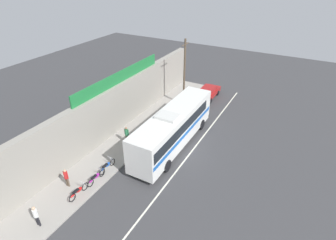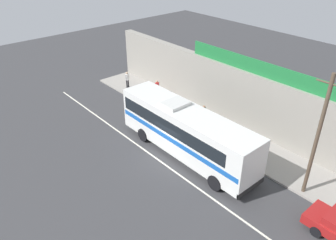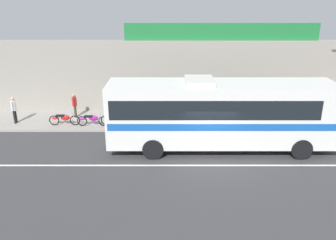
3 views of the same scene
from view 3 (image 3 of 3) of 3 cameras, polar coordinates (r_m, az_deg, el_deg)
The scene contains 12 objects.
ground_plane at distance 17.54m, azimuth 6.98°, elevation -6.21°, with size 70.00×70.00×0.00m, color #3A3A3D.
sidewalk_slab at distance 22.26m, azimuth 5.53°, elevation -0.03°, with size 30.00×3.60×0.14m, color gray.
storefront_facade at distance 23.63m, azimuth 5.27°, elevation 7.10°, with size 30.00×0.70×4.80m, color gray.
storefront_billboard at distance 23.30m, azimuth 9.11°, elevation 14.12°, with size 12.59×0.12×1.10m, color #1E7538.
road_center_stripe at distance 16.83m, azimuth 7.28°, elevation -7.42°, with size 30.00×0.14×0.01m, color silver.
intercity_bus at distance 17.83m, azimuth 8.66°, elevation 1.37°, with size 11.45×2.66×3.78m.
motorcycle_blue at distance 21.93m, azimuth -16.49°, elevation 0.25°, with size 1.88×0.56×0.94m.
motorcycle_red at distance 21.24m, azimuth -8.26°, elevation 0.25°, with size 1.93×0.56×0.94m.
motorcycle_orange at distance 21.38m, azimuth -12.10°, elevation 0.14°, with size 1.92×0.56×0.94m.
pedestrian_far_left at distance 21.59m, azimuth 2.19°, elevation 2.48°, with size 0.30×0.48×1.75m.
pedestrian_by_curb at distance 22.99m, azimuth -14.85°, elevation 2.63°, with size 0.30×0.48×1.58m.
pedestrian_near_shop at distance 23.20m, azimuth -23.76°, elevation 1.86°, with size 0.30×0.48×1.67m.
Camera 3 is at (-2.05, -15.56, 7.83)m, focal length 37.10 mm.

